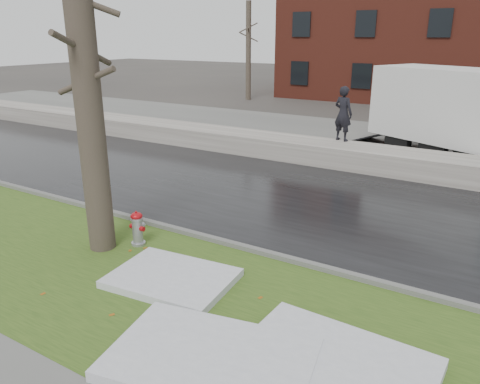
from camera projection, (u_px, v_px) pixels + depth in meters
The scene contains 15 objects.
ground at pixel (208, 267), 9.32m from camera, with size 120.00×120.00×0.00m, color #47423D.
verge at pixel (168, 295), 8.30m from camera, with size 60.00×4.50×0.04m, color #2E4918.
road at pixel (302, 201), 12.95m from camera, with size 60.00×7.00×0.03m, color black.
parking_lot at pixel (384, 143), 19.82m from camera, with size 60.00×9.00×0.03m, color slate.
curb at pixel (235, 246), 10.10m from camera, with size 60.00×0.15×0.14m, color slate.
snowbank at pixel (352, 156), 16.23m from camera, with size 60.00×1.60×0.75m, color #B2ADA3.
bg_tree_left at pixel (248, 50), 31.95m from camera, with size 1.40×1.62×6.50m.
bg_tree_center at pixel (353, 50), 32.22m from camera, with size 1.40×1.62×6.50m.
fire_hydrant at pixel (137, 227), 10.10m from camera, with size 0.37×0.32×0.78m.
tree at pixel (86, 85), 9.02m from camera, with size 1.42×1.68×6.83m.
box_truck at pixel (474, 116), 16.08m from camera, with size 9.56×5.58×3.27m.
worker at pixel (343, 114), 16.59m from camera, with size 0.71×0.46×1.94m, color black.
snow_patch_near at pixel (331, 369), 6.31m from camera, with size 2.60×2.00×0.16m, color silver.
snow_patch_far at pixel (172, 278), 8.68m from camera, with size 2.20×1.60×0.14m, color silver.
snow_patch_side at pixel (211, 359), 6.48m from camera, with size 2.80×1.80×0.18m, color silver.
Camera 1 is at (4.88, -6.79, 4.42)m, focal length 35.00 mm.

